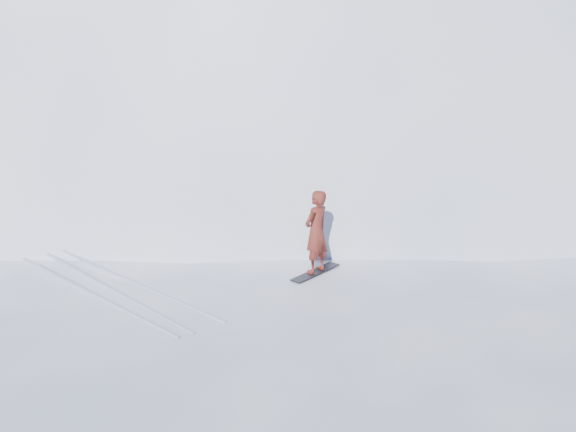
% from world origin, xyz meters
% --- Properties ---
extents(near_ridge, '(36.00, 28.00, 4.80)m').
position_xyz_m(near_ridge, '(1.00, 3.00, 0.00)').
color(near_ridge, white).
rests_on(near_ridge, ground).
extents(summit_peak, '(60.00, 56.00, 56.00)m').
position_xyz_m(summit_peak, '(22.00, 26.00, 0.00)').
color(summit_peak, white).
rests_on(summit_peak, ground).
extents(peak_shoulder, '(28.00, 24.00, 18.00)m').
position_xyz_m(peak_shoulder, '(10.00, 20.00, 0.00)').
color(peak_shoulder, white).
rests_on(peak_shoulder, ground).
extents(snowboard, '(1.50, 0.57, 0.02)m').
position_xyz_m(snowboard, '(2.83, 3.84, 2.41)').
color(snowboard, black).
rests_on(snowboard, near_ridge).
extents(snowboarder, '(0.76, 0.57, 1.86)m').
position_xyz_m(snowboarder, '(2.83, 3.84, 3.36)').
color(snowboarder, maroon).
rests_on(snowboarder, snowboard).
extents(board_tracks, '(2.05, 5.96, 0.04)m').
position_xyz_m(board_tracks, '(-1.09, 5.93, 2.42)').
color(board_tracks, silver).
rests_on(board_tracks, ground).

